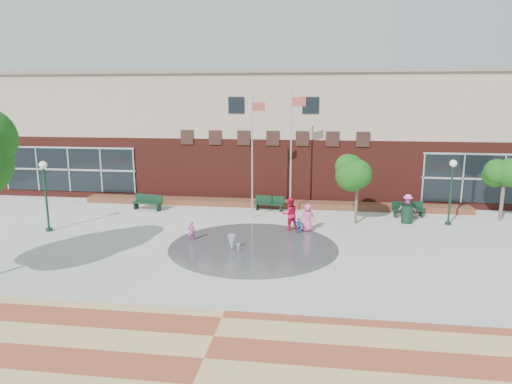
# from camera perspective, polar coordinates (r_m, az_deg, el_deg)

# --- Properties ---
(ground) EXTENTS (120.00, 120.00, 0.00)m
(ground) POSITION_cam_1_polar(r_m,az_deg,el_deg) (20.08, -1.56, -9.61)
(ground) COLOR #666056
(ground) RESTS_ON ground
(plaza_concrete) EXTENTS (46.00, 18.00, 0.01)m
(plaza_concrete) POSITION_cam_1_polar(r_m,az_deg,el_deg) (23.81, -0.00, -6.13)
(plaza_concrete) COLOR #A8A8A0
(plaza_concrete) RESTS_ON ground
(paver_band) EXTENTS (46.00, 6.00, 0.01)m
(paver_band) POSITION_cam_1_polar(r_m,az_deg,el_deg) (13.92, -6.52, -20.00)
(paver_band) COLOR #99412E
(paver_band) RESTS_ON ground
(splash_pad) EXTENTS (8.40, 8.40, 0.01)m
(splash_pad) POSITION_cam_1_polar(r_m,az_deg,el_deg) (22.87, -0.34, -6.89)
(splash_pad) COLOR #383A3D
(splash_pad) RESTS_ON ground
(library_building) EXTENTS (44.40, 10.40, 9.20)m
(library_building) POSITION_cam_1_polar(r_m,az_deg,el_deg) (36.16, 2.91, 7.50)
(library_building) COLOR #4F1A15
(library_building) RESTS_ON ground
(flower_bed) EXTENTS (26.00, 1.20, 0.40)m
(flower_bed) POSITION_cam_1_polar(r_m,az_deg,el_deg) (31.08, 1.89, -1.87)
(flower_bed) COLOR maroon
(flower_bed) RESTS_ON ground
(flagpole_left) EXTENTS (0.81, 0.41, 7.43)m
(flagpole_left) POSITION_cam_1_polar(r_m,az_deg,el_deg) (27.46, -0.40, 5.11)
(flagpole_left) COLOR silver
(flagpole_left) RESTS_ON ground
(flagpole_right) EXTENTS (0.93, 0.32, 7.76)m
(flagpole_right) POSITION_cam_1_polar(r_m,az_deg,el_deg) (28.54, 4.50, 5.73)
(flagpole_right) COLOR silver
(flagpole_right) RESTS_ON ground
(lamp_left) EXTENTS (0.42, 0.42, 3.94)m
(lamp_left) POSITION_cam_1_polar(r_m,az_deg,el_deg) (27.44, -24.85, 0.44)
(lamp_left) COLOR #12311F
(lamp_left) RESTS_ON ground
(lamp_right) EXTENTS (0.41, 0.41, 3.84)m
(lamp_right) POSITION_cam_1_polar(r_m,az_deg,el_deg) (28.45, 23.23, 0.81)
(lamp_right) COLOR #12311F
(lamp_right) RESTS_ON ground
(bench_left) EXTENTS (2.11, 0.94, 1.03)m
(bench_left) POSITION_cam_1_polar(r_m,az_deg,el_deg) (30.92, -13.41, -1.62)
(bench_left) COLOR #12311F
(bench_left) RESTS_ON ground
(bench_mid) EXTENTS (2.00, 0.83, 0.98)m
(bench_mid) POSITION_cam_1_polar(r_m,az_deg,el_deg) (29.92, 1.66, -1.78)
(bench_mid) COLOR #12311F
(bench_mid) RESTS_ON ground
(bench_right) EXTENTS (2.00, 0.80, 0.98)m
(bench_right) POSITION_cam_1_polar(r_m,az_deg,el_deg) (29.80, 18.47, -2.45)
(bench_right) COLOR #12311F
(bench_right) RESTS_ON ground
(trash_can) EXTENTS (0.71, 0.71, 1.17)m
(trash_can) POSITION_cam_1_polar(r_m,az_deg,el_deg) (28.38, 18.38, -2.56)
(trash_can) COLOR #12311F
(trash_can) RESTS_ON ground
(tree_mid) EXTENTS (2.46, 2.46, 4.14)m
(tree_mid) POSITION_cam_1_polar(r_m,az_deg,el_deg) (26.99, 12.59, 2.31)
(tree_mid) COLOR #4E3B31
(tree_mid) RESTS_ON ground
(tree_small_right) EXTENTS (2.26, 2.26, 3.87)m
(tree_small_right) POSITION_cam_1_polar(r_m,az_deg,el_deg) (30.72, 28.67, 1.90)
(tree_small_right) COLOR #4E3B31
(tree_small_right) RESTS_ON ground
(water_jet_a) EXTENTS (0.39, 0.39, 0.76)m
(water_jet_a) POSITION_cam_1_polar(r_m,az_deg,el_deg) (22.41, -3.08, -7.32)
(water_jet_a) COLOR white
(water_jet_a) RESTS_ON ground
(water_jet_b) EXTENTS (0.18, 0.18, 0.40)m
(water_jet_b) POSITION_cam_1_polar(r_m,az_deg,el_deg) (22.15, -2.23, -7.53)
(water_jet_b) COLOR white
(water_jet_b) RESTS_ON ground
(child_splash) EXTENTS (0.45, 0.37, 1.07)m
(child_splash) POSITION_cam_1_polar(r_m,az_deg,el_deg) (23.88, -8.08, -4.86)
(child_splash) COLOR #CB3F96
(child_splash) RESTS_ON ground
(adult_red) EXTENTS (1.13, 1.02, 1.89)m
(adult_red) POSITION_cam_1_polar(r_m,az_deg,el_deg) (25.45, 4.27, -2.77)
(adult_red) COLOR red
(adult_red) RESTS_ON ground
(adult_pink) EXTENTS (0.77, 0.50, 1.56)m
(adult_pink) POSITION_cam_1_polar(r_m,az_deg,el_deg) (25.43, 6.50, -3.21)
(adult_pink) COLOR #D74C8E
(adult_pink) RESTS_ON ground
(child_blue) EXTENTS (0.54, 0.24, 0.91)m
(child_blue) POSITION_cam_1_polar(r_m,az_deg,el_deg) (25.00, 5.36, -4.23)
(child_blue) COLOR #2154A7
(child_blue) RESTS_ON ground
(person_bench) EXTENTS (1.14, 0.85, 1.56)m
(person_bench) POSITION_cam_1_polar(r_m,az_deg,el_deg) (29.19, 18.41, -1.79)
(person_bench) COLOR #EA5EBF
(person_bench) RESTS_ON ground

